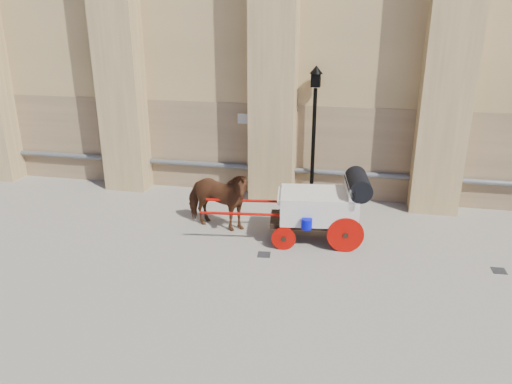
# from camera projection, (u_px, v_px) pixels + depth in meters

# --- Properties ---
(ground) EXTENTS (90.00, 90.00, 0.00)m
(ground) POSITION_uv_depth(u_px,v_px,m) (285.00, 249.00, 12.89)
(ground) COLOR gray
(ground) RESTS_ON ground
(horse) EXTENTS (2.25, 1.40, 1.76)m
(horse) POSITION_uv_depth(u_px,v_px,m) (217.00, 199.00, 13.80)
(horse) COLOR #5B2F17
(horse) RESTS_ON ground
(carriage) EXTENTS (4.46, 1.72, 1.90)m
(carriage) POSITION_uv_depth(u_px,v_px,m) (324.00, 204.00, 13.04)
(carriage) COLOR black
(carriage) RESTS_ON ground
(street_lamp) EXTENTS (0.40, 0.40, 4.26)m
(street_lamp) POSITION_uv_depth(u_px,v_px,m) (314.00, 131.00, 15.41)
(street_lamp) COLOR black
(street_lamp) RESTS_ON ground
(drain_grate_near) EXTENTS (0.35, 0.35, 0.01)m
(drain_grate_near) POSITION_uv_depth(u_px,v_px,m) (264.00, 255.00, 12.59)
(drain_grate_near) COLOR black
(drain_grate_near) RESTS_ON ground
(drain_grate_far) EXTENTS (0.33, 0.33, 0.01)m
(drain_grate_far) POSITION_uv_depth(u_px,v_px,m) (499.00, 271.00, 11.82)
(drain_grate_far) COLOR black
(drain_grate_far) RESTS_ON ground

